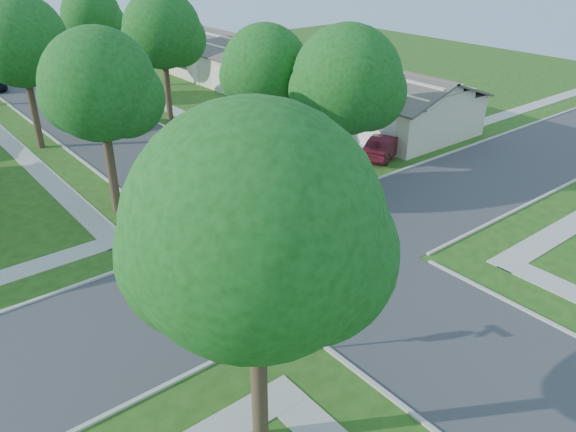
# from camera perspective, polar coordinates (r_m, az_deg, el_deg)

# --- Properties ---
(ground) EXTENTS (100.00, 100.00, 0.00)m
(ground) POSITION_cam_1_polar(r_m,az_deg,el_deg) (24.68, 1.66, -3.65)
(ground) COLOR #204914
(ground) RESTS_ON ground
(road_ns) EXTENTS (7.00, 100.00, 0.02)m
(road_ns) POSITION_cam_1_polar(r_m,az_deg,el_deg) (24.68, 1.66, -3.64)
(road_ns) COLOR #333335
(road_ns) RESTS_ON ground
(sidewalk_ne) EXTENTS (1.20, 40.00, 0.04)m
(sidewalk_ne) POSITION_cam_1_polar(r_m,az_deg,el_deg) (48.27, -13.19, 11.13)
(sidewalk_ne) COLOR #9E9B91
(sidewalk_ne) RESTS_ON ground
(driveway) EXTENTS (8.80, 3.60, 0.05)m
(driveway) POSITION_cam_1_polar(r_m,az_deg,el_deg) (34.20, 4.09, 5.34)
(driveway) COLOR #9E9B91
(driveway) RESTS_ON ground
(stop_sign_sw) EXTENTS (1.05, 0.80, 2.98)m
(stop_sign_sw) POSITION_cam_1_polar(r_m,az_deg,el_deg) (18.01, -0.03, -8.75)
(stop_sign_sw) COLOR gray
(stop_sign_sw) RESTS_ON ground
(stop_sign_ne) EXTENTS (1.05, 0.80, 2.98)m
(stop_sign_ne) POSITION_cam_1_polar(r_m,az_deg,el_deg) (29.81, 2.78, 6.21)
(stop_sign_ne) COLOR gray
(stop_sign_ne) RESTS_ON ground
(tree_e_near) EXTENTS (4.97, 4.80, 8.28)m
(tree_e_near) POSITION_cam_1_polar(r_m,az_deg,el_deg) (32.03, -2.25, 14.42)
(tree_e_near) COLOR #38281C
(tree_e_near) RESTS_ON ground
(tree_e_mid) EXTENTS (5.59, 5.40, 9.21)m
(tree_e_mid) POSITION_cam_1_polar(r_m,az_deg,el_deg) (42.02, -12.59, 17.66)
(tree_e_mid) COLOR #38281C
(tree_e_mid) RESTS_ON ground
(tree_e_far) EXTENTS (5.17, 5.00, 8.72)m
(tree_e_far) POSITION_cam_1_polar(r_m,az_deg,el_deg) (53.88, -19.27, 18.47)
(tree_e_far) COLOR #38281C
(tree_e_far) RESTS_ON ground
(tree_w_near) EXTENTS (5.38, 5.20, 8.97)m
(tree_w_near) POSITION_cam_1_polar(r_m,az_deg,el_deg) (27.53, -18.51, 12.05)
(tree_w_near) COLOR #38281C
(tree_w_near) RESTS_ON ground
(tree_w_mid) EXTENTS (5.80, 5.60, 9.56)m
(tree_w_mid) POSITION_cam_1_polar(r_m,az_deg,el_deg) (38.74, -25.46, 15.42)
(tree_w_mid) COLOR #38281C
(tree_w_mid) RESTS_ON ground
(tree_sw_corner) EXTENTS (6.21, 6.00, 9.55)m
(tree_sw_corner) POSITION_cam_1_polar(r_m,az_deg,el_deg) (12.80, -3.17, -2.42)
(tree_sw_corner) COLOR #38281C
(tree_sw_corner) RESTS_ON ground
(tree_ne_corner) EXTENTS (5.80, 5.60, 8.66)m
(tree_ne_corner) POSITION_cam_1_polar(r_m,az_deg,el_deg) (29.51, 6.07, 13.12)
(tree_ne_corner) COLOR #38281C
(tree_ne_corner) RESTS_ON ground
(house_ne_near) EXTENTS (8.42, 13.60, 4.23)m
(house_ne_near) POSITION_cam_1_polar(r_m,az_deg,el_deg) (41.81, 8.84, 11.27)
(house_ne_near) COLOR #BCAF95
(house_ne_near) RESTS_ON ground
(house_ne_far) EXTENTS (8.42, 13.60, 4.23)m
(house_ne_far) POSITION_cam_1_polar(r_m,az_deg,el_deg) (55.22, -5.35, 15.23)
(house_ne_far) COLOR #BCAF95
(house_ne_far) RESTS_ON ground
(car_driveway) EXTENTS (4.46, 2.96, 1.39)m
(car_driveway) POSITION_cam_1_polar(r_m,az_deg,el_deg) (35.59, 9.81, 7.04)
(car_driveway) COLOR #4A0F19
(car_driveway) RESTS_ON ground
(car_curb_east) EXTENTS (1.89, 4.36, 1.46)m
(car_curb_east) POSITION_cam_1_polar(r_m,az_deg,el_deg) (43.04, -16.99, 9.78)
(car_curb_east) COLOR black
(car_curb_east) RESTS_ON ground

